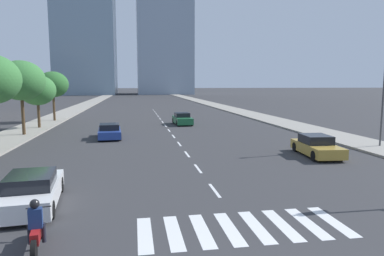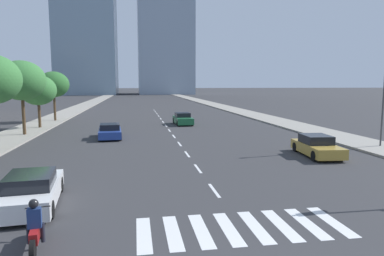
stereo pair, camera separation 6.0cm
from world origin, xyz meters
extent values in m
cube|color=gray|center=(13.94, 30.00, 0.07)|extent=(4.00, 260.00, 0.15)
cube|color=gray|center=(-13.94, 30.00, 0.07)|extent=(4.00, 260.00, 0.15)
cube|color=silver|center=(-3.15, 4.85, 0.00)|extent=(0.45, 2.64, 0.01)
cube|color=silver|center=(-2.25, 4.85, 0.00)|extent=(0.45, 2.64, 0.01)
cube|color=silver|center=(-1.35, 4.85, 0.00)|extent=(0.45, 2.64, 0.01)
cube|color=silver|center=(-0.45, 4.85, 0.00)|extent=(0.45, 2.64, 0.01)
cube|color=silver|center=(0.45, 4.85, 0.00)|extent=(0.45, 2.64, 0.01)
cube|color=silver|center=(1.35, 4.85, 0.00)|extent=(0.45, 2.64, 0.01)
cube|color=silver|center=(2.25, 4.85, 0.00)|extent=(0.45, 2.64, 0.01)
cube|color=silver|center=(3.15, 4.85, 0.00)|extent=(0.45, 2.64, 0.01)
cube|color=silver|center=(0.00, 8.85, 0.00)|extent=(0.14, 2.00, 0.01)
cube|color=silver|center=(0.00, 12.85, 0.00)|extent=(0.14, 2.00, 0.01)
cube|color=silver|center=(0.00, 16.85, 0.00)|extent=(0.14, 2.00, 0.01)
cube|color=silver|center=(0.00, 20.85, 0.00)|extent=(0.14, 2.00, 0.01)
cube|color=silver|center=(0.00, 24.85, 0.00)|extent=(0.14, 2.00, 0.01)
cube|color=silver|center=(0.00, 28.85, 0.00)|extent=(0.14, 2.00, 0.01)
cube|color=silver|center=(0.00, 32.85, 0.00)|extent=(0.14, 2.00, 0.01)
cube|color=silver|center=(0.00, 36.85, 0.00)|extent=(0.14, 2.00, 0.01)
cube|color=silver|center=(0.00, 40.85, 0.00)|extent=(0.14, 2.00, 0.01)
cube|color=silver|center=(0.00, 44.85, 0.00)|extent=(0.14, 2.00, 0.01)
cube|color=silver|center=(0.00, 48.85, 0.00)|extent=(0.14, 2.00, 0.01)
cube|color=silver|center=(0.00, 52.85, 0.00)|extent=(0.14, 2.00, 0.01)
cube|color=silver|center=(0.00, 56.85, 0.00)|extent=(0.14, 2.00, 0.01)
cylinder|color=black|center=(-6.27, 5.13, 0.30)|extent=(0.21, 0.61, 0.60)
cylinder|color=black|center=(-6.03, 3.59, 0.30)|extent=(0.21, 0.61, 0.60)
cube|color=maroon|center=(-6.15, 4.36, 0.52)|extent=(0.41, 1.27, 0.32)
cylinder|color=#B2B2B7|center=(-6.25, 5.04, 0.60)|extent=(0.11, 0.32, 0.67)
cylinder|color=black|center=(-6.26, 5.08, 0.97)|extent=(0.70, 0.14, 0.04)
cube|color=navy|center=(-6.14, 4.26, 0.96)|extent=(0.39, 0.29, 0.55)
sphere|color=black|center=(-6.14, 4.26, 1.36)|extent=(0.26, 0.26, 0.26)
cylinder|color=black|center=(-6.33, 4.33, 0.47)|extent=(0.14, 0.14, 0.55)
cylinder|color=black|center=(-5.97, 4.39, 0.47)|extent=(0.14, 0.14, 0.55)
cube|color=#B28E38|center=(8.21, 14.97, 0.48)|extent=(2.19, 4.56, 0.63)
cube|color=black|center=(8.23, 15.19, 1.06)|extent=(1.78, 2.11, 0.54)
cylinder|color=black|center=(8.93, 13.40, 0.32)|extent=(0.27, 0.66, 0.64)
cylinder|color=black|center=(7.26, 13.53, 0.32)|extent=(0.27, 0.66, 0.64)
cylinder|color=black|center=(9.17, 16.40, 0.32)|extent=(0.27, 0.66, 0.64)
cylinder|color=black|center=(7.50, 16.53, 0.32)|extent=(0.27, 0.66, 0.64)
cube|color=navy|center=(-5.52, 24.76, 0.46)|extent=(2.10, 4.47, 0.61)
cube|color=black|center=(-5.50, 24.54, 1.01)|extent=(1.73, 2.06, 0.49)
cylinder|color=black|center=(-6.44, 26.19, 0.32)|extent=(0.26, 0.65, 0.64)
cylinder|color=black|center=(-4.79, 26.29, 0.32)|extent=(0.26, 0.65, 0.64)
cylinder|color=black|center=(-6.25, 23.22, 0.32)|extent=(0.26, 0.65, 0.64)
cylinder|color=black|center=(-4.60, 23.33, 0.32)|extent=(0.26, 0.65, 0.64)
cube|color=silver|center=(-7.27, 8.11, 0.49)|extent=(2.27, 4.77, 0.66)
cube|color=black|center=(-7.24, 7.88, 1.07)|extent=(1.80, 2.22, 0.50)
cylinder|color=black|center=(-8.24, 9.59, 0.32)|extent=(0.28, 0.66, 0.64)
cylinder|color=black|center=(-6.60, 9.75, 0.32)|extent=(0.28, 0.66, 0.64)
cylinder|color=black|center=(-6.29, 6.63, 0.32)|extent=(0.28, 0.66, 0.64)
cube|color=#1E6038|center=(2.03, 33.72, 0.51)|extent=(1.93, 4.34, 0.70)
cube|color=black|center=(2.02, 33.93, 1.10)|extent=(1.64, 1.98, 0.49)
cylinder|color=black|center=(2.88, 32.29, 0.32)|extent=(0.24, 0.65, 0.64)
cylinder|color=black|center=(1.27, 32.24, 0.32)|extent=(0.24, 0.65, 0.64)
cylinder|color=black|center=(2.78, 35.20, 0.32)|extent=(0.24, 0.65, 0.64)
cylinder|color=black|center=(1.17, 35.15, 0.32)|extent=(0.24, 0.65, 0.64)
cylinder|color=#4C3823|center=(-13.14, 27.21, 1.72)|extent=(0.28, 0.28, 3.14)
ellipsoid|color=#387538|center=(-13.14, 27.21, 4.93)|extent=(4.10, 4.10, 3.49)
cylinder|color=#4C3823|center=(-13.14, 32.34, 1.35)|extent=(0.28, 0.28, 2.39)
ellipsoid|color=#387538|center=(-13.14, 32.34, 4.00)|extent=(3.64, 3.64, 3.10)
cylinder|color=#4C3823|center=(-13.14, 39.41, 1.63)|extent=(0.28, 0.28, 2.95)
ellipsoid|color=#2D662D|center=(-13.14, 39.41, 4.58)|extent=(3.69, 3.69, 3.14)
cube|color=#7A93A8|center=(-23.48, 154.64, 40.32)|extent=(24.78, 26.51, 80.63)
camera|label=1|loc=(-3.39, -5.47, 4.62)|focal=32.47mm
camera|label=2|loc=(-3.33, -5.48, 4.62)|focal=32.47mm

